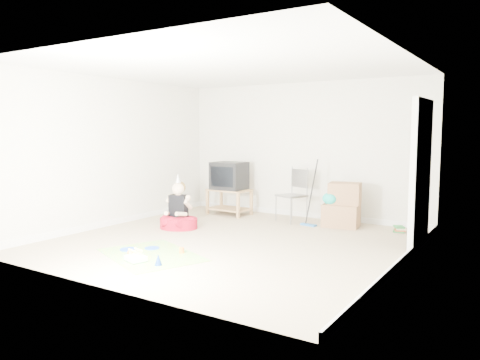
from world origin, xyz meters
The scene contains 16 objects.
ground centered at (0.00, 0.00, 0.00)m, with size 5.00×5.00×0.00m, color tan.
doorway_recess centered at (2.48, 1.20, 1.02)m, with size 0.02×0.90×2.05m, color black.
tv_stand centered at (-1.31, 1.90, 0.30)m, with size 0.85×0.56×0.51m.
crt_tv centered at (-1.31, 1.90, 0.78)m, with size 0.63×0.52×0.54m, color black.
folding_chair centered at (0.07, 1.91, 0.49)m, with size 0.58×0.57×1.00m.
cardboard_boxes centered at (1.02, 1.97, 0.37)m, with size 0.68×0.57×0.77m.
floor_mop centered at (0.50, 1.73, 0.26)m, with size 0.30×0.39×1.17m.
book_pile centered at (1.99, 2.08, 0.05)m, with size 0.23×0.26×0.10m.
seated_woman centered at (-1.31, 0.32, 0.21)m, with size 0.79×0.79×0.95m.
party_mat centered at (-0.49, -1.23, 0.00)m, with size 1.44×1.04×0.01m, color #FC359F.
birthday_cake centered at (-0.43, -1.58, 0.04)m, with size 0.31×0.27×0.13m.
blue_plate_near centered at (-0.71, -0.98, 0.01)m, with size 0.21×0.21×0.01m, color blue.
blue_plate_far centered at (-0.94, -1.21, 0.01)m, with size 0.25×0.25×0.01m, color blue.
orange_cup_near centered at (-0.19, -0.94, 0.04)m, with size 0.07×0.07×0.08m, color orange.
orange_cup_far centered at (-0.61, -1.49, 0.05)m, with size 0.08×0.08×0.09m, color orange.
blue_party_hat centered at (-0.06, -1.56, 0.08)m, with size 0.10×0.10×0.14m, color blue.
Camera 1 is at (3.84, -5.81, 1.67)m, focal length 35.00 mm.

